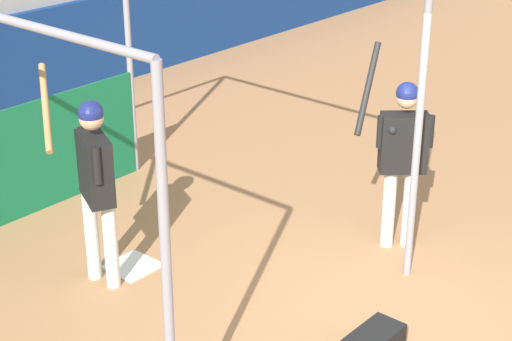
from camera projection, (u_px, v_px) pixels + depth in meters
The scene contains 5 objects.
ground_plane at pixel (386, 320), 7.38m from camera, with size 60.00×60.00×0.00m, color #A8754C.
batting_cage at pixel (65, 120), 8.31m from camera, with size 3.14×3.86×2.81m.
home_plate at pixel (133, 266), 8.21m from camera, with size 0.44×0.44×0.02m.
player_batter at pixel (95, 175), 7.54m from camera, with size 0.64×1.01×1.96m.
player_waiting at pixel (402, 150), 8.19m from camera, with size 0.75×0.65×2.04m.
Camera 1 is at (-5.47, -3.20, 4.16)m, focal length 60.00 mm.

